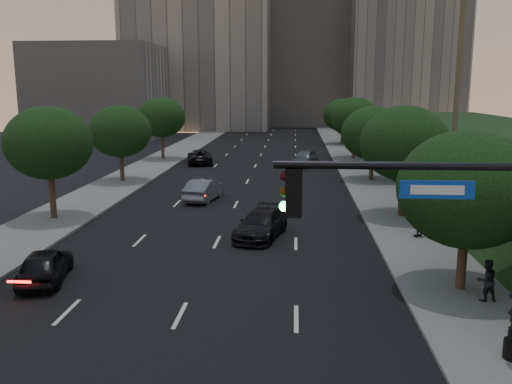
# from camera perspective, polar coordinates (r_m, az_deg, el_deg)

# --- Properties ---
(road_surface) EXTENTS (16.00, 140.00, 0.02)m
(road_surface) POSITION_cam_1_polar(r_m,az_deg,el_deg) (43.14, -1.13, 0.65)
(road_surface) COLOR black
(road_surface) RESTS_ON ground
(sidewalk_right) EXTENTS (4.50, 140.00, 0.15)m
(sidewalk_right) POSITION_cam_1_polar(r_m,az_deg,el_deg) (43.43, 12.46, 0.55)
(sidewalk_right) COLOR slate
(sidewalk_right) RESTS_ON ground
(sidewalk_left) EXTENTS (4.50, 140.00, 0.15)m
(sidewalk_left) POSITION_cam_1_polar(r_m,az_deg,el_deg) (45.21, -14.18, 0.88)
(sidewalk_left) COLOR slate
(sidewalk_left) RESTS_ON ground
(parapet_wall) EXTENTS (0.35, 90.00, 0.70)m
(parapet_wall) POSITION_cam_1_polar(r_m,az_deg,el_deg) (41.54, 17.57, 5.78)
(parapet_wall) COLOR slate
(parapet_wall) RESTS_ON embankment
(office_block_left) EXTENTS (26.00, 20.00, 32.00)m
(office_block_left) POSITION_cam_1_polar(r_m,az_deg,el_deg) (106.10, -5.85, 15.40)
(office_block_left) COLOR gray
(office_block_left) RESTS_ON ground
(office_block_mid) EXTENTS (22.00, 18.00, 26.00)m
(office_block_mid) POSITION_cam_1_polar(r_m,az_deg,el_deg) (114.40, 5.28, 13.58)
(office_block_mid) COLOR #A5A097
(office_block_mid) RESTS_ON ground
(office_block_right) EXTENTS (20.00, 22.00, 36.00)m
(office_block_right) POSITION_cam_1_polar(r_m,az_deg,el_deg) (110.59, 15.14, 15.94)
(office_block_right) COLOR gray
(office_block_right) RESTS_ON ground
(office_block_filler) EXTENTS (18.00, 16.00, 14.00)m
(office_block_filler) POSITION_cam_1_polar(r_m,az_deg,el_deg) (87.52, -16.14, 10.08)
(office_block_filler) COLOR #A5A097
(office_block_filler) RESTS_ON ground
(tree_right_a) EXTENTS (5.20, 5.20, 6.24)m
(tree_right_a) POSITION_cam_1_polar(r_m,az_deg,el_deg) (21.59, 21.36, 0.27)
(tree_right_a) COLOR #38281C
(tree_right_a) RESTS_ON ground
(tree_right_b) EXTENTS (5.20, 5.20, 6.74)m
(tree_right_b) POSITION_cam_1_polar(r_m,az_deg,el_deg) (33.06, 15.34, 4.98)
(tree_right_b) COLOR #38281C
(tree_right_b) RESTS_ON ground
(tree_right_c) EXTENTS (5.20, 5.20, 6.24)m
(tree_right_c) POSITION_cam_1_polar(r_m,az_deg,el_deg) (45.87, 12.20, 6.08)
(tree_right_c) COLOR #38281C
(tree_right_c) RESTS_ON ground
(tree_right_d) EXTENTS (5.20, 5.20, 6.74)m
(tree_right_d) POSITION_cam_1_polar(r_m,az_deg,el_deg) (59.70, 10.35, 7.71)
(tree_right_d) COLOR #38281C
(tree_right_d) RESTS_ON ground
(tree_right_e) EXTENTS (5.20, 5.20, 6.24)m
(tree_right_e) POSITION_cam_1_polar(r_m,az_deg,el_deg) (74.63, 9.10, 7.99)
(tree_right_e) COLOR #38281C
(tree_right_e) RESTS_ON ground
(tree_left_b) EXTENTS (5.00, 5.00, 6.71)m
(tree_left_b) POSITION_cam_1_polar(r_m,az_deg,el_deg) (33.56, -20.99, 4.83)
(tree_left_b) COLOR #38281C
(tree_left_b) RESTS_ON ground
(tree_left_c) EXTENTS (5.00, 5.00, 6.34)m
(tree_left_c) POSITION_cam_1_polar(r_m,az_deg,el_deg) (45.66, -14.10, 6.21)
(tree_left_c) COLOR #38281C
(tree_left_c) RESTS_ON ground
(tree_left_d) EXTENTS (5.00, 5.00, 6.71)m
(tree_left_d) POSITION_cam_1_polar(r_m,az_deg,el_deg) (59.07, -9.90, 7.75)
(tree_left_d) COLOR #38281C
(tree_left_d) RESTS_ON ground
(traffic_signal_mast) EXTENTS (5.68, 0.56, 7.00)m
(traffic_signal_mast) POSITION_cam_1_polar(r_m,az_deg,el_deg) (11.71, 23.68, -10.38)
(traffic_signal_mast) COLOR black
(traffic_signal_mast) RESTS_ON ground
(sedan_near_left) EXTENTS (2.41, 4.30, 1.38)m
(sedan_near_left) POSITION_cam_1_polar(r_m,az_deg,el_deg) (23.66, -21.32, -7.16)
(sedan_near_left) COLOR black
(sedan_near_left) RESTS_ON ground
(sedan_mid_left) EXTENTS (2.39, 4.79, 1.51)m
(sedan_mid_left) POSITION_cam_1_polar(r_m,az_deg,el_deg) (37.74, -5.48, 0.25)
(sedan_mid_left) COLOR slate
(sedan_mid_left) RESTS_ON ground
(sedan_far_left) EXTENTS (3.47, 5.68, 1.47)m
(sedan_far_left) POSITION_cam_1_polar(r_m,az_deg,el_deg) (55.85, -5.95, 3.71)
(sedan_far_left) COLOR black
(sedan_far_left) RESTS_ON ground
(sedan_near_right) EXTENTS (3.02, 5.19, 1.41)m
(sedan_near_right) POSITION_cam_1_polar(r_m,az_deg,el_deg) (28.35, 0.54, -3.40)
(sedan_near_right) COLOR black
(sedan_near_right) RESTS_ON ground
(sedan_far_right) EXTENTS (3.21, 5.07, 1.61)m
(sedan_far_right) POSITION_cam_1_polar(r_m,az_deg,el_deg) (54.24, 5.17, 3.59)
(sedan_far_right) COLOR #54575B
(sedan_far_right) RESTS_ON ground
(pedestrian_b) EXTENTS (0.86, 0.73, 1.55)m
(pedestrian_b) POSITION_cam_1_polar(r_m,az_deg,el_deg) (21.40, 23.10, -8.54)
(pedestrian_b) COLOR black
(pedestrian_b) RESTS_ON sidewalk_right
(pedestrian_c) EXTENTS (1.07, 0.85, 1.69)m
(pedestrian_c) POSITION_cam_1_polar(r_m,az_deg,el_deg) (29.09, 16.84, -2.92)
(pedestrian_c) COLOR black
(pedestrian_c) RESTS_ON sidewalk_right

